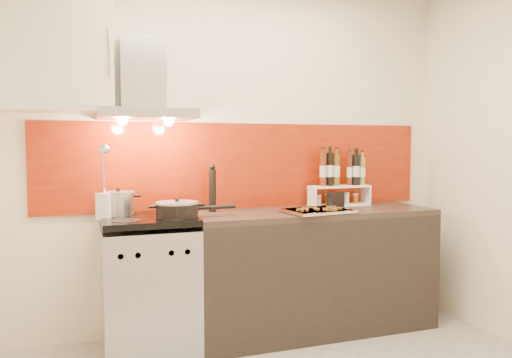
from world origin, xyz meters
name	(u,v)px	position (x,y,z in m)	size (l,w,h in m)	color
back_wall	(236,155)	(0.00, 1.40, 1.30)	(3.40, 0.02, 2.60)	silver
backsplash	(243,166)	(0.05, 1.39, 1.22)	(3.00, 0.02, 0.64)	maroon
range_stove	(149,286)	(-0.70, 1.10, 0.44)	(0.60, 0.60, 0.91)	#B7B7BA
counter	(313,270)	(0.50, 1.10, 0.45)	(1.80, 0.60, 0.90)	black
range_hood	(144,91)	(-0.70, 1.24, 1.74)	(0.62, 0.50, 0.61)	#B7B7BA
upper_cabinet	(55,54)	(-1.25, 1.22, 1.95)	(0.70, 0.35, 0.72)	beige
stock_pot	(118,203)	(-0.88, 1.24, 0.99)	(0.21, 0.21, 0.18)	#B7B7BA
saute_pan	(178,209)	(-0.52, 1.01, 0.96)	(0.54, 0.28, 0.13)	black
utensil_jar	(103,197)	(-0.98, 1.13, 1.04)	(0.10, 0.15, 0.48)	silver
pepper_mill	(212,189)	(-0.23, 1.25, 1.07)	(0.05, 0.05, 0.34)	black
step_shelf	(341,182)	(0.81, 1.25, 1.09)	(0.50, 0.14, 0.42)	white
caddy_box	(335,200)	(0.72, 1.18, 0.96)	(0.13, 0.06, 0.11)	black
baking_tray	(317,210)	(0.46, 0.96, 0.92)	(0.51, 0.42, 0.03)	silver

